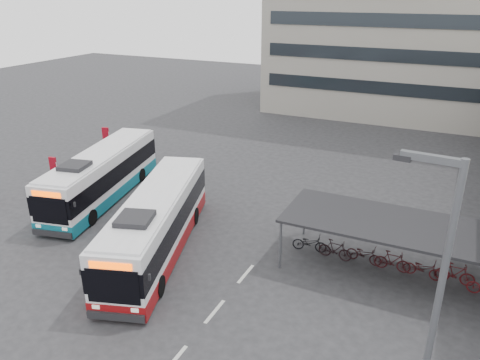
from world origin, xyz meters
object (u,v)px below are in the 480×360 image
at_px(bus_main, 157,223).
at_px(pedestrian, 176,207).
at_px(bus_teal, 102,175).
at_px(lamp_post, 432,306).

distance_m(bus_main, pedestrian, 3.38).
relative_size(bus_teal, pedestrian, 6.58).
bearing_deg(lamp_post, bus_teal, 156.97).
bearing_deg(lamp_post, pedestrian, 149.84).
xyz_separation_m(bus_main, lamp_post, (12.60, -6.20, 3.50)).
relative_size(bus_main, pedestrian, 6.68).
xyz_separation_m(pedestrian, lamp_post, (13.56, -9.37, 4.18)).
xyz_separation_m(bus_main, pedestrian, (-0.96, 3.17, -0.68)).
bearing_deg(bus_main, lamp_post, -43.97).
height_order(pedestrian, lamp_post, lamp_post).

